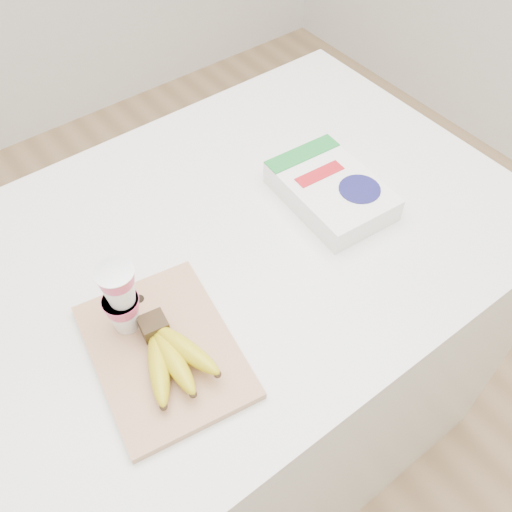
{
  "coord_description": "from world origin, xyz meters",
  "views": [
    {
      "loc": [
        -0.43,
        -0.69,
        1.95
      ],
      "look_at": [
        0.01,
        -0.1,
        1.07
      ],
      "focal_mm": 40.0,
      "sensor_mm": 36.0,
      "label": 1
    }
  ],
  "objects_px": {
    "bananas": "(171,355)",
    "yogurt_stack": "(121,298)",
    "table": "(230,360)",
    "cereal_box": "(331,191)",
    "cutting_board": "(164,351)"
  },
  "relations": [
    {
      "from": "bananas",
      "to": "yogurt_stack",
      "type": "relative_size",
      "value": 1.18
    },
    {
      "from": "table",
      "to": "yogurt_stack",
      "type": "height_order",
      "value": "yogurt_stack"
    },
    {
      "from": "table",
      "to": "cereal_box",
      "type": "height_order",
      "value": "cereal_box"
    },
    {
      "from": "table",
      "to": "cereal_box",
      "type": "xyz_separation_m",
      "value": [
        0.27,
        -0.04,
        0.54
      ]
    },
    {
      "from": "cutting_board",
      "to": "bananas",
      "type": "height_order",
      "value": "bananas"
    },
    {
      "from": "yogurt_stack",
      "to": "cereal_box",
      "type": "relative_size",
      "value": 0.57
    },
    {
      "from": "yogurt_stack",
      "to": "bananas",
      "type": "bearing_deg",
      "value": -78.93
    },
    {
      "from": "table",
      "to": "yogurt_stack",
      "type": "xyz_separation_m",
      "value": [
        -0.27,
        -0.08,
        0.62
      ]
    },
    {
      "from": "cutting_board",
      "to": "table",
      "type": "bearing_deg",
      "value": 42.45
    },
    {
      "from": "cutting_board",
      "to": "cereal_box",
      "type": "height_order",
      "value": "cereal_box"
    },
    {
      "from": "table",
      "to": "cutting_board",
      "type": "distance_m",
      "value": 0.6
    },
    {
      "from": "table",
      "to": "bananas",
      "type": "distance_m",
      "value": 0.64
    },
    {
      "from": "table",
      "to": "cutting_board",
      "type": "height_order",
      "value": "cutting_board"
    },
    {
      "from": "cutting_board",
      "to": "bananas",
      "type": "distance_m",
      "value": 0.05
    },
    {
      "from": "cereal_box",
      "to": "cutting_board",
      "type": "bearing_deg",
      "value": -163.48
    }
  ]
}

